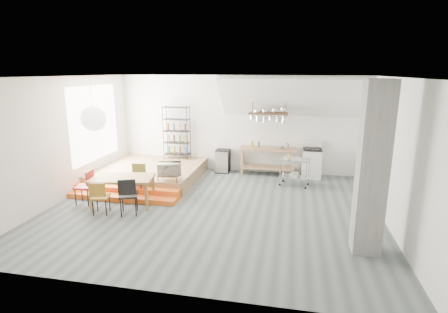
% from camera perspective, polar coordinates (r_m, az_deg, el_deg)
% --- Properties ---
extents(floor, '(8.00, 8.00, 0.00)m').
position_cam_1_polar(floor, '(8.82, -1.78, -8.38)').
color(floor, '#4D5659').
rests_on(floor, ground).
extents(wall_back, '(8.00, 0.04, 3.20)m').
position_cam_1_polar(wall_back, '(11.73, 2.03, 5.31)').
color(wall_back, silver).
rests_on(wall_back, ground).
extents(wall_left, '(0.04, 7.00, 3.20)m').
position_cam_1_polar(wall_left, '(10.03, -24.74, 2.60)').
color(wall_left, silver).
rests_on(wall_left, ground).
extents(wall_right, '(0.04, 7.00, 3.20)m').
position_cam_1_polar(wall_right, '(8.41, 25.73, 0.56)').
color(wall_right, silver).
rests_on(wall_right, ground).
extents(ceiling, '(8.00, 7.00, 0.02)m').
position_cam_1_polar(ceiling, '(8.17, -1.95, 12.90)').
color(ceiling, white).
rests_on(ceiling, wall_back).
extents(slope_ceiling, '(4.40, 1.44, 1.32)m').
position_cam_1_polar(slope_ceiling, '(10.88, 11.08, 9.44)').
color(slope_ceiling, white).
rests_on(slope_ceiling, wall_back).
extents(window_pane, '(0.02, 2.50, 2.20)m').
position_cam_1_polar(window_pane, '(11.22, -20.32, 5.11)').
color(window_pane, white).
rests_on(window_pane, wall_left).
extents(platform, '(3.00, 3.00, 0.40)m').
position_cam_1_polar(platform, '(11.31, -11.91, -2.57)').
color(platform, '#9E704F').
rests_on(platform, ground).
extents(step_lower, '(3.00, 0.35, 0.13)m').
position_cam_1_polar(step_lower, '(9.68, -16.38, -6.48)').
color(step_lower, orange).
rests_on(step_lower, ground).
extents(step_upper, '(3.00, 0.35, 0.27)m').
position_cam_1_polar(step_upper, '(9.95, -15.49, -5.46)').
color(step_upper, orange).
rests_on(step_upper, ground).
extents(concrete_column, '(0.50, 0.50, 3.20)m').
position_cam_1_polar(concrete_column, '(6.83, 23.04, -1.97)').
color(concrete_column, slate).
rests_on(concrete_column, ground).
extents(kitchen_counter, '(1.80, 0.60, 0.91)m').
position_cam_1_polar(kitchen_counter, '(11.45, 7.15, 0.03)').
color(kitchen_counter, '#9E704F').
rests_on(kitchen_counter, ground).
extents(stove, '(0.60, 0.60, 1.18)m').
position_cam_1_polar(stove, '(11.48, 14.11, -0.99)').
color(stove, white).
rests_on(stove, ground).
extents(pot_rack, '(1.20, 0.50, 1.43)m').
position_cam_1_polar(pot_rack, '(10.98, 7.41, 6.61)').
color(pot_rack, '#43281B').
rests_on(pot_rack, ceiling).
extents(wire_shelving, '(0.88, 0.38, 1.80)m').
position_cam_1_polar(wire_shelving, '(11.97, -7.73, 4.04)').
color(wire_shelving, black).
rests_on(wire_shelving, platform).
extents(microwave_shelf, '(0.60, 0.40, 0.16)m').
position_cam_1_polar(microwave_shelf, '(9.70, -8.89, -3.04)').
color(microwave_shelf, '#9E704F').
rests_on(microwave_shelf, platform).
extents(paper_lantern, '(0.60, 0.60, 0.60)m').
position_cam_1_polar(paper_lantern, '(9.08, -20.53, 5.80)').
color(paper_lantern, white).
rests_on(paper_lantern, ceiling).
extents(dining_table, '(1.65, 1.10, 0.73)m').
position_cam_1_polar(dining_table, '(9.20, -16.26, -3.70)').
color(dining_table, olive).
rests_on(dining_table, ground).
extents(chair_mustard, '(0.45, 0.45, 0.82)m').
position_cam_1_polar(chair_mustard, '(8.75, -19.65, -5.96)').
color(chair_mustard, '#9E6E1B').
rests_on(chair_mustard, ground).
extents(chair_black, '(0.54, 0.54, 0.92)m').
position_cam_1_polar(chair_black, '(8.50, -15.41, -5.81)').
color(chair_black, black).
rests_on(chair_black, ground).
extents(chair_olive, '(0.43, 0.43, 0.87)m').
position_cam_1_polar(chair_olive, '(9.81, -13.87, -3.25)').
color(chair_olive, brown).
rests_on(chair_olive, ground).
extents(chair_red, '(0.45, 0.45, 0.89)m').
position_cam_1_polar(chair_red, '(9.56, -21.54, -4.19)').
color(chair_red, red).
rests_on(chair_red, ground).
extents(rolling_cart, '(0.91, 0.63, 0.82)m').
position_cam_1_polar(rolling_cart, '(10.52, 11.46, -1.90)').
color(rolling_cart, silver).
rests_on(rolling_cart, ground).
extents(mini_fridge, '(0.45, 0.45, 0.77)m').
position_cam_1_polar(mini_fridge, '(11.75, -0.18, -0.71)').
color(mini_fridge, black).
rests_on(mini_fridge, ground).
extents(microwave, '(0.67, 0.52, 0.33)m').
position_cam_1_polar(microwave, '(9.65, -8.93, -1.98)').
color(microwave, beige).
rests_on(microwave, microwave_shelf).
extents(bowl, '(0.25, 0.25, 0.06)m').
position_cam_1_polar(bowl, '(11.31, 9.43, 1.41)').
color(bowl, silver).
rests_on(bowl, kitchen_counter).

